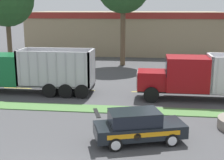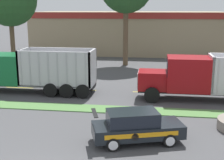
{
  "view_description": "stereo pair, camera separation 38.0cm",
  "coord_description": "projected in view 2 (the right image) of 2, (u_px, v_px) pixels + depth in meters",
  "views": [
    {
      "loc": [
        4.35,
        -9.78,
        6.6
      ],
      "look_at": [
        2.0,
        9.69,
        2.04
      ],
      "focal_mm": 50.0,
      "sensor_mm": 36.0,
      "label": 1
    },
    {
      "loc": [
        4.72,
        -9.73,
        6.6
      ],
      "look_at": [
        2.0,
        9.69,
        2.04
      ],
      "focal_mm": 50.0,
      "sensor_mm": 36.0,
      "label": 2
    }
  ],
  "objects": [
    {
      "name": "rally_car",
      "position": [
        136.0,
        126.0,
        15.51
      ],
      "size": [
        4.8,
        3.0,
        1.68
      ],
      "color": "black",
      "rests_on": "ground_plane"
    },
    {
      "name": "centre_line_3",
      "position": [
        20.0,
        88.0,
        26.4
      ],
      "size": [
        2.4,
        0.14,
        0.01
      ],
      "primitive_type": "cube",
      "color": "yellow",
      "rests_on": "ground_plane"
    },
    {
      "name": "centre_line_4",
      "position": [
        82.0,
        90.0,
        25.67
      ],
      "size": [
        2.4,
        0.14,
        0.01
      ],
      "primitive_type": "cube",
      "color": "yellow",
      "rests_on": "ground_plane"
    },
    {
      "name": "dump_truck_mid",
      "position": [
        204.0,
        78.0,
        22.48
      ],
      "size": [
        11.51,
        2.69,
        3.35
      ],
      "color": "black",
      "rests_on": "ground_plane"
    },
    {
      "name": "grass_verge",
      "position": [
        83.0,
        108.0,
        20.9
      ],
      "size": [
        120.0,
        1.53,
        0.06
      ],
      "primitive_type": "cube",
      "color": "#517F42",
      "rests_on": "ground_plane"
    },
    {
      "name": "centre_line_6",
      "position": [
        217.0,
        95.0,
        24.21
      ],
      "size": [
        2.4,
        0.14,
        0.01
      ],
      "primitive_type": "cube",
      "color": "yellow",
      "rests_on": "ground_plane"
    },
    {
      "name": "dump_truck_lead",
      "position": [
        13.0,
        72.0,
        24.9
      ],
      "size": [
        11.72,
        2.73,
        3.63
      ],
      "color": "black",
      "rests_on": "ground_plane"
    },
    {
      "name": "centre_line_5",
      "position": [
        148.0,
        92.0,
        24.94
      ],
      "size": [
        2.4,
        0.14,
        0.01
      ],
      "primitive_type": "cube",
      "color": "yellow",
      "rests_on": "ground_plane"
    },
    {
      "name": "store_building_backdrop",
      "position": [
        130.0,
        32.0,
        47.68
      ],
      "size": [
        27.76,
        12.1,
        6.03
      ],
      "color": "#9E896B",
      "rests_on": "ground_plane"
    }
  ]
}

